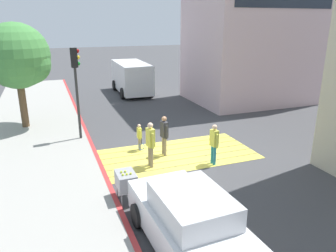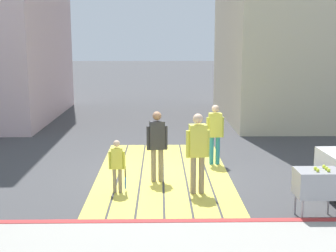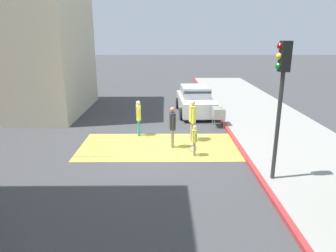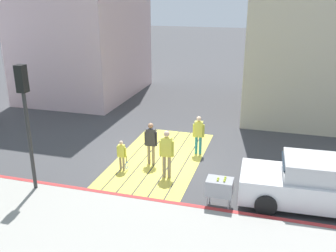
{
  "view_description": "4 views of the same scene",
  "coord_description": "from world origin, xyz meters",
  "views": [
    {
      "loc": [
        -4.88,
        -11.68,
        5.35
      ],
      "look_at": [
        -0.23,
        0.56,
        1.11
      ],
      "focal_mm": 34.86,
      "sensor_mm": 36.0,
      "label": 1
    },
    {
      "loc": [
        -10.99,
        0.08,
        3.33
      ],
      "look_at": [
        0.68,
        -0.13,
        1.11
      ],
      "focal_mm": 48.97,
      "sensor_mm": 36.0,
      "label": 2
    },
    {
      "loc": [
        -0.28,
        11.9,
        4.39
      ],
      "look_at": [
        -0.39,
        -0.17,
        0.82
      ],
      "focal_mm": 33.03,
      "sensor_mm": 36.0,
      "label": 3
    },
    {
      "loc": [
        -13.11,
        -4.18,
        6.28
      ],
      "look_at": [
        0.75,
        -0.15,
        1.15
      ],
      "focal_mm": 40.37,
      "sensor_mm": 36.0,
      "label": 4
    }
  ],
  "objects": [
    {
      "name": "ground_plane",
      "position": [
        0.0,
        0.0,
        0.0
      ],
      "size": [
        120.0,
        120.0,
        0.0
      ],
      "primitive_type": "plane",
      "color": "#424244"
    },
    {
      "name": "crosswalk_stripes",
      "position": [
        0.0,
        0.0,
        0.01
      ],
      "size": [
        6.4,
        3.25,
        0.01
      ],
      "color": "#EAD64C",
      "rests_on": "ground"
    },
    {
      "name": "sidewalk_west",
      "position": [
        -5.6,
        0.0,
        0.06
      ],
      "size": [
        4.8,
        40.0,
        0.12
      ],
      "primitive_type": "cube",
      "color": "#9E9B93",
      "rests_on": "ground"
    },
    {
      "name": "curb_painted",
      "position": [
        -3.25,
        0.0,
        0.07
      ],
      "size": [
        0.16,
        40.0,
        0.13
      ],
      "primitive_type": "cube",
      "color": "#BC3333",
      "rests_on": "ground"
    },
    {
      "name": "building_far_north",
      "position": [
        8.5,
        7.51,
        5.8
      ],
      "size": [
        8.0,
        6.03,
        11.6
      ],
      "color": "beige",
      "rests_on": "ground"
    },
    {
      "name": "car_parked_near_curb",
      "position": [
        -2.0,
        -5.57,
        0.73
      ],
      "size": [
        2.12,
        4.37,
        1.57
      ],
      "color": "white",
      "rests_on": "ground"
    },
    {
      "name": "van_down_street",
      "position": [
        1.3,
        12.37,
        1.28
      ],
      "size": [
        2.47,
        5.26,
        2.35
      ],
      "color": "silver",
      "rests_on": "ground"
    },
    {
      "name": "traffic_light_corner",
      "position": [
        -3.58,
        3.19,
        3.04
      ],
      "size": [
        0.39,
        0.28,
        4.24
      ],
      "color": "#2D2D2D",
      "rests_on": "ground"
    },
    {
      "name": "street_tree",
      "position": [
        -5.95,
        5.94,
        3.63
      ],
      "size": [
        3.2,
        3.2,
        5.32
      ],
      "color": "brown",
      "rests_on": "ground"
    },
    {
      "name": "tennis_ball_cart",
      "position": [
        -2.9,
        -2.84,
        0.7
      ],
      "size": [
        0.56,
        0.8,
        1.02
      ],
      "color": "#99999E",
      "rests_on": "ground"
    },
    {
      "name": "pedestrian_adult_lead",
      "position": [
        -1.43,
        -0.73,
        1.03
      ],
      "size": [
        0.27,
        0.51,
        1.77
      ],
      "color": "gray",
      "rests_on": "ground"
    },
    {
      "name": "pedestrian_adult_trailing",
      "position": [
        -0.56,
        0.14,
        0.98
      ],
      "size": [
        0.25,
        0.49,
        1.68
      ],
      "color": "gray",
      "rests_on": "ground"
    },
    {
      "name": "pedestrian_adult_side",
      "position": [
        0.92,
        -1.39,
        0.94
      ],
      "size": [
        0.24,
        0.48,
        1.62
      ],
      "color": "teal",
      "rests_on": "ground"
    },
    {
      "name": "pedestrian_child_with_racket",
      "position": [
        -1.36,
        1.0,
        0.66
      ],
      "size": [
        0.28,
        0.37,
        1.19
      ],
      "color": "gray",
      "rests_on": "ground"
    }
  ]
}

